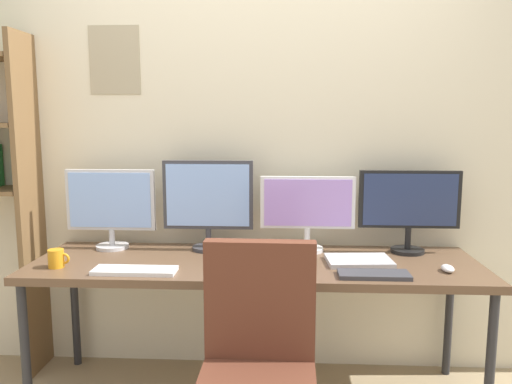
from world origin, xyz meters
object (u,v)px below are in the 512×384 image
(monitor_far_left, at_px, (111,205))
(laptop_closed, at_px, (359,261))
(desk, at_px, (255,270))
(keyboard_right, at_px, (374,275))
(keyboard_left, at_px, (135,271))
(coffee_mug, at_px, (57,258))
(monitor_center_left, at_px, (208,200))
(computer_mouse, at_px, (448,268))
(monitor_far_right, at_px, (409,205))
(monitor_center_right, at_px, (308,208))

(monitor_far_left, distance_m, laptop_closed, 1.38)
(desk, xyz_separation_m, keyboard_right, (0.56, -0.23, 0.06))
(keyboard_left, height_order, coffee_mug, coffee_mug)
(monitor_far_left, height_order, keyboard_right, monitor_far_left)
(desk, bearing_deg, monitor_far_left, 165.46)
(monitor_center_left, height_order, computer_mouse, monitor_center_left)
(monitor_far_right, distance_m, keyboard_right, 0.57)
(keyboard_left, bearing_deg, desk, 22.33)
(monitor_center_right, height_order, computer_mouse, monitor_center_right)
(keyboard_right, bearing_deg, coffee_mug, 177.59)
(desk, distance_m, computer_mouse, 0.94)
(monitor_center_right, relative_size, computer_mouse, 5.35)
(keyboard_right, height_order, coffee_mug, coffee_mug)
(monitor_center_left, distance_m, monitor_far_right, 1.09)
(desk, height_order, monitor_far_left, monitor_far_left)
(monitor_far_right, bearing_deg, monitor_far_left, 180.00)
(keyboard_left, distance_m, laptop_closed, 1.11)
(desk, height_order, keyboard_left, keyboard_left)
(monitor_center_right, xyz_separation_m, keyboard_left, (-0.83, -0.44, -0.23))
(keyboard_right, distance_m, coffee_mug, 1.53)
(monitor_center_right, bearing_deg, computer_mouse, -27.88)
(desk, bearing_deg, coffee_mug, -170.27)
(monitor_center_right, relative_size, keyboard_right, 1.57)
(monitor_center_right, bearing_deg, desk, -142.12)
(laptop_closed, distance_m, coffee_mug, 1.50)
(monitor_center_left, bearing_deg, keyboard_left, -122.99)
(monitor_far_left, distance_m, monitor_center_right, 1.09)
(monitor_center_left, relative_size, coffee_mug, 4.69)
(monitor_far_left, bearing_deg, monitor_center_right, -0.00)
(monitor_far_left, xyz_separation_m, keyboard_right, (1.38, -0.44, -0.24))
(monitor_center_right, height_order, coffee_mug, monitor_center_right)
(keyboard_left, height_order, keyboard_right, same)
(keyboard_right, xyz_separation_m, computer_mouse, (0.37, 0.10, 0.01))
(monitor_center_right, relative_size, monitor_far_right, 0.95)
(keyboard_right, bearing_deg, laptop_closed, 99.44)
(monitor_far_right, distance_m, laptop_closed, 0.45)
(monitor_far_left, relative_size, keyboard_right, 1.52)
(keyboard_right, height_order, laptop_closed, laptop_closed)
(desk, distance_m, monitor_center_left, 0.48)
(monitor_far_right, bearing_deg, monitor_center_left, 180.00)
(monitor_far_right, bearing_deg, keyboard_left, -162.21)
(monitor_center_left, relative_size, laptop_closed, 1.55)
(keyboard_left, distance_m, coffee_mug, 0.41)
(monitor_center_right, xyz_separation_m, monitor_far_right, (0.55, 0.00, 0.02))
(desk, distance_m, monitor_far_right, 0.90)
(desk, bearing_deg, keyboard_right, -22.33)
(monitor_center_right, bearing_deg, monitor_far_right, 0.00)
(monitor_center_left, xyz_separation_m, keyboard_left, (-0.29, -0.44, -0.27))
(monitor_far_right, bearing_deg, keyboard_right, -120.32)
(monitor_center_right, bearing_deg, monitor_far_left, 180.00)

